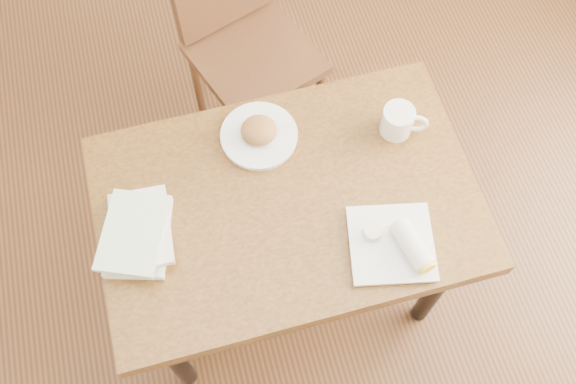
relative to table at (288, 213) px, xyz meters
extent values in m
cube|color=#472814|center=(0.00, 0.00, -0.66)|extent=(4.00, 5.00, 0.01)
cube|color=brown|center=(0.00, 0.00, 0.06)|extent=(1.10, 0.73, 0.06)
cylinder|color=black|center=(-0.45, -0.26, -0.31)|extent=(0.06, 0.06, 0.69)
cylinder|color=black|center=(0.45, -0.26, -0.31)|extent=(0.06, 0.06, 0.69)
cylinder|color=black|center=(-0.45, 0.26, -0.31)|extent=(0.06, 0.06, 0.69)
cylinder|color=black|center=(0.45, 0.26, -0.31)|extent=(0.06, 0.06, 0.69)
cylinder|color=#3F2412|center=(0.18, 0.96, -0.43)|extent=(0.04, 0.04, 0.45)
cylinder|color=#3F2412|center=(-0.16, 0.83, -0.43)|extent=(0.04, 0.04, 0.45)
cylinder|color=#3F2412|center=(0.30, 0.62, -0.43)|extent=(0.04, 0.04, 0.45)
cylinder|color=#3F2412|center=(-0.04, 0.50, -0.43)|extent=(0.04, 0.04, 0.45)
cube|color=#3F2412|center=(0.07, 0.73, -0.19)|extent=(0.54, 0.54, 0.04)
cylinder|color=white|center=(-0.03, 0.22, 0.10)|extent=(0.23, 0.23, 0.01)
cylinder|color=white|center=(-0.03, 0.22, 0.11)|extent=(0.23, 0.23, 0.01)
ellipsoid|color=#B27538|center=(-0.03, 0.22, 0.14)|extent=(0.13, 0.13, 0.06)
cylinder|color=white|center=(0.38, 0.14, 0.14)|extent=(0.10, 0.10, 0.10)
torus|color=white|center=(0.43, 0.12, 0.14)|extent=(0.08, 0.05, 0.08)
cylinder|color=tan|center=(0.38, 0.14, 0.19)|extent=(0.09, 0.09, 0.01)
cylinder|color=#F2E5CC|center=(0.38, 0.14, 0.19)|extent=(0.06, 0.06, 0.00)
cube|color=white|center=(0.24, -0.21, 0.10)|extent=(0.27, 0.27, 0.01)
cube|color=white|center=(0.24, -0.21, 0.11)|extent=(0.28, 0.28, 0.01)
cylinder|color=white|center=(0.28, -0.24, 0.14)|extent=(0.09, 0.15, 0.06)
cylinder|color=yellow|center=(0.30, -0.31, 0.14)|extent=(0.05, 0.03, 0.05)
cylinder|color=silver|center=(0.20, -0.17, 0.13)|extent=(0.05, 0.05, 0.03)
cylinder|color=red|center=(0.20, -0.17, 0.14)|extent=(0.04, 0.04, 0.01)
cube|color=white|center=(-0.44, -0.01, 0.11)|extent=(0.23, 0.28, 0.03)
cube|color=silver|center=(-0.42, 0.00, 0.13)|extent=(0.18, 0.25, 0.02)
cube|color=#ABDB92|center=(-0.44, -0.01, 0.15)|extent=(0.24, 0.29, 0.02)
camera|label=1|loc=(-0.21, -0.76, 1.78)|focal=40.00mm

